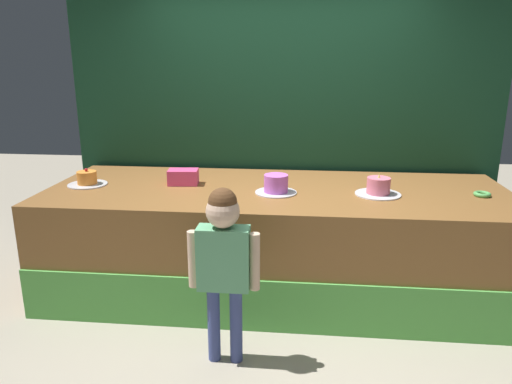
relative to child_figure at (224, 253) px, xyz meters
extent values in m
plane|color=#ADA38E|center=(0.26, 0.36, -0.74)|extent=(12.00, 12.00, 0.00)
cube|color=brown|center=(0.26, 1.04, -0.31)|extent=(3.67, 1.35, 0.87)
cube|color=#59B24C|center=(0.26, 0.35, -0.55)|extent=(3.67, 0.02, 0.39)
cube|color=#19472D|center=(0.26, 1.81, 0.64)|extent=(3.94, 0.08, 2.76)
cylinder|color=#3F4C8C|center=(-0.07, 0.00, -0.49)|extent=(0.08, 0.08, 0.51)
cylinder|color=#3F4C8C|center=(0.07, 0.00, -0.49)|extent=(0.08, 0.08, 0.51)
cube|color=#66B27F|center=(0.00, 0.00, -0.04)|extent=(0.32, 0.14, 0.40)
cylinder|color=beige|center=(-0.19, 0.00, -0.05)|extent=(0.06, 0.06, 0.36)
cylinder|color=beige|center=(0.19, 0.00, -0.05)|extent=(0.06, 0.06, 0.36)
sphere|color=beige|center=(0.00, 0.00, 0.27)|extent=(0.20, 0.20, 0.20)
sphere|color=brown|center=(0.00, 0.00, 0.32)|extent=(0.17, 0.17, 0.17)
cube|color=#F14888|center=(-0.52, 1.10, 0.19)|extent=(0.26, 0.18, 0.12)
torus|color=#59B259|center=(1.82, 0.98, 0.15)|extent=(0.13, 0.13, 0.03)
cylinder|color=silver|center=(-1.30, 0.99, 0.13)|extent=(0.32, 0.32, 0.01)
cylinder|color=orange|center=(-1.30, 0.99, 0.19)|extent=(0.16, 0.16, 0.10)
sphere|color=red|center=(-1.30, 0.99, 0.26)|extent=(0.03, 0.03, 0.03)
cylinder|color=silver|center=(0.26, 0.91, 0.13)|extent=(0.32, 0.32, 0.01)
cylinder|color=#CC66D8|center=(0.26, 0.91, 0.21)|extent=(0.19, 0.19, 0.14)
cylinder|color=silver|center=(1.04, 0.94, 0.13)|extent=(0.35, 0.35, 0.01)
cylinder|color=pink|center=(1.04, 0.94, 0.20)|extent=(0.18, 0.18, 0.12)
cone|color=#F2E566|center=(1.04, 0.94, 0.28)|extent=(0.02, 0.02, 0.04)
camera|label=1|loc=(0.47, -2.66, 1.14)|focal=33.63mm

